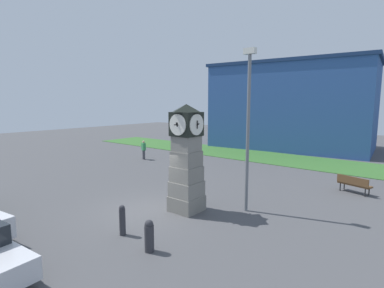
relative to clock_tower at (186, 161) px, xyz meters
name	(u,v)px	position (x,y,z in m)	size (l,w,h in m)	color
ground_plane	(147,211)	(-1.28, -1.14, -2.21)	(82.82, 82.82, 0.00)	#4C4C4F
clock_tower	(186,161)	(0.00, 0.00, 0.00)	(1.40, 1.47, 4.61)	gray
bollard_near_tower	(149,235)	(1.42, -3.49, -1.68)	(0.30, 0.30, 1.04)	#333338
bollard_mid_row	(122,220)	(-0.20, -3.28, -1.65)	(0.22, 0.22, 1.10)	#333338
bench	(354,183)	(5.08, 7.38, -1.68)	(1.68, 0.96, 0.90)	brown
pedestrian_near_bench	(144,149)	(-10.32, 6.73, -1.32)	(0.46, 0.36, 1.56)	#3F3F47
street_lamp_far_side	(248,120)	(2.01, 1.62, 1.72)	(0.50, 0.24, 6.85)	slate
warehouse_blue_far	(292,106)	(-3.58, 21.15, 2.09)	(16.18, 10.38, 8.59)	#2D5193
grass_verge_far	(324,164)	(1.80, 14.04, -2.19)	(49.69, 5.35, 0.04)	#386B2D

